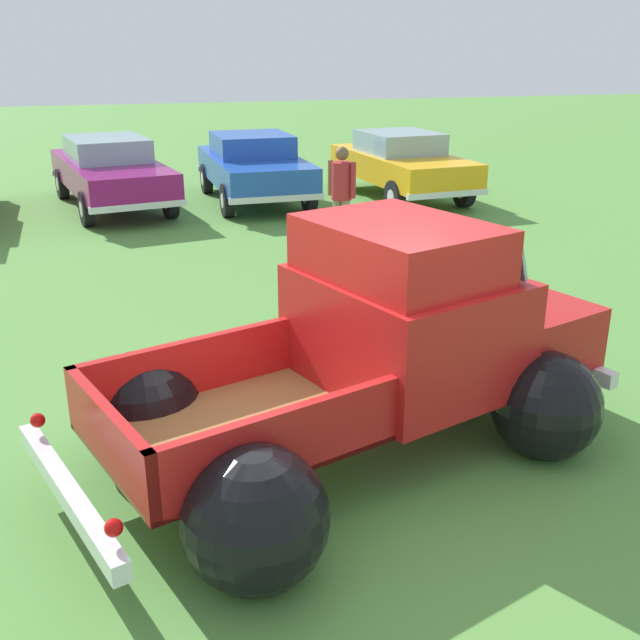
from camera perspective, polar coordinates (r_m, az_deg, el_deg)
name	(u,v)px	position (r m, az deg, el deg)	size (l,w,h in m)	color
ground_plane	(341,454)	(6.39, 1.63, -10.20)	(80.00, 80.00, 0.00)	#548C3D
vintage_pickup_truck	(380,361)	(6.26, 4.58, -3.16)	(4.99, 3.82, 1.96)	black
show_car_1	(110,170)	(16.38, -15.69, 10.96)	(2.61, 4.94, 1.43)	black
show_car_2	(254,165)	(16.46, -5.07, 11.66)	(1.95, 4.21, 1.43)	black
show_car_3	(401,163)	(16.88, 6.22, 11.83)	(2.15, 4.29, 1.43)	black
spectator_0	(342,191)	(12.54, 1.66, 9.81)	(0.48, 0.48, 1.67)	gray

